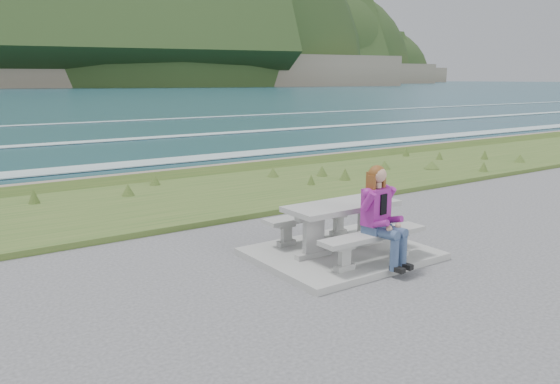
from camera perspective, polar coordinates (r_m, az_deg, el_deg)
The scene contains 9 objects.
concrete_slab at distance 8.55m, azimuth 6.37°, elevation -6.42°, with size 2.60×2.10×0.10m, color #979793.
picnic_table at distance 8.38m, azimuth 6.47°, elevation -2.30°, with size 1.80×0.75×0.75m.
bench_landward at distance 7.95m, azimuth 9.74°, elevation -4.93°, with size 1.80×0.35×0.45m.
bench_seaward at distance 8.96m, azimuth 3.50°, elevation -2.86°, with size 1.80×0.35×0.45m.
grass_verge at distance 12.64m, azimuth -8.59°, elevation -0.75°, with size 160.00×4.50×0.22m, color #33541F.
shore_drop at distance 15.25m, azimuth -13.38°, elevation 1.21°, with size 160.00×0.80×2.20m, color #706754.
ocean at distance 31.98m, azimuth -24.52°, elevation 2.70°, with size 1600.00×1600.00×0.09m.
headland_range at distance 449.22m, azimuth -8.87°, elevation 12.55°, with size 729.83×363.95×217.36m.
seated_woman at distance 7.86m, azimuth 10.84°, elevation -3.85°, with size 0.49×0.75×1.42m.
Camera 1 is at (-5.35, -6.12, 2.71)m, focal length 35.00 mm.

